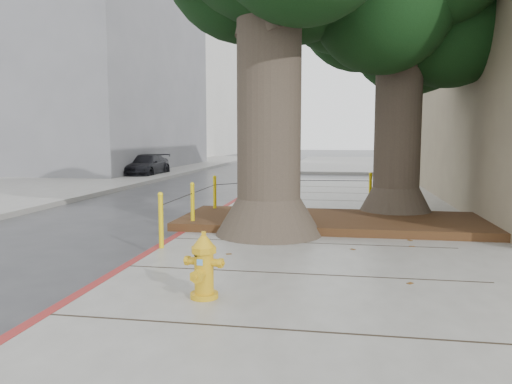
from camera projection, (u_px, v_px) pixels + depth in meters
ground at (262, 283)px, 6.88m from camera, size 140.00×140.00×0.00m
sidewalk_far at (412, 164)px, 35.25m from camera, size 16.00×20.00×0.15m
curb_red at (180, 237)px, 9.65m from camera, size 0.14×26.00×0.16m
planter_bed at (333, 221)px, 10.52m from camera, size 6.40×2.60×0.16m
building_far_grey at (75, 70)px, 30.28m from camera, size 12.00×16.00×12.00m
building_far_white at (171, 85)px, 52.98m from camera, size 12.00×18.00×15.00m
tree_far at (417, 1)px, 11.10m from camera, size 4.50×3.80×7.17m
bollard_ring at (255, 196)px, 11.24m from camera, size 3.79×5.39×0.95m
fire_hydrant at (204, 266)px, 5.73m from camera, size 0.41×0.38×0.78m
car_silver at (429, 164)px, 23.97m from camera, size 4.05×1.71×1.37m
car_dark at (146, 165)px, 25.05m from camera, size 1.60×3.87×1.12m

